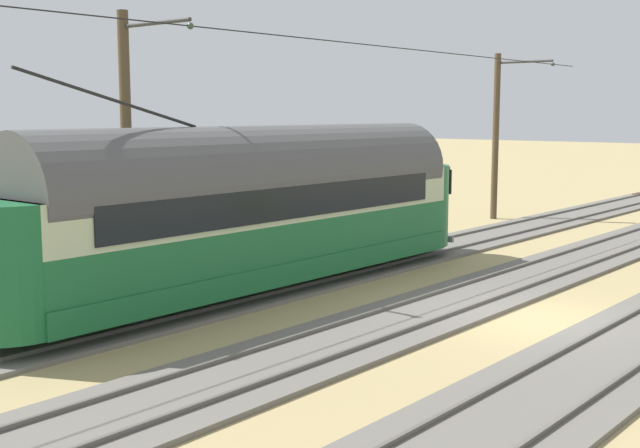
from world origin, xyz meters
name	(u,v)px	position (x,y,z in m)	size (l,w,h in m)	color
ground_plane	(539,321)	(0.00, 0.00, 0.00)	(220.00, 220.00, 0.00)	tan
track_third_siding	(457,301)	(2.28, -0.31, 0.05)	(2.80, 80.00, 0.18)	#666059
track_outer_siding	(314,278)	(6.85, -0.31, 0.05)	(2.80, 80.00, 0.18)	#666059
vintage_streetcar	(258,206)	(6.85, 1.90, 2.26)	(2.65, 16.34, 5.34)	#196033
catenary_pole_foreground	(497,134)	(9.28, -15.47, 3.73)	(2.72, 0.28, 7.14)	#4C3D28
catenary_pole_mid_near	(128,149)	(9.28, 4.07, 3.73)	(2.72, 0.28, 7.14)	#4C3D28
overhead_wire_run	(212,28)	(6.89, 3.37, 6.60)	(2.51, 43.09, 0.18)	black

